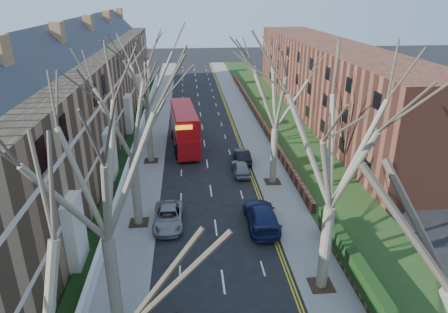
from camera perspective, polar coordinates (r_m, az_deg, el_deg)
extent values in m
cube|color=slate|center=(51.95, -9.77, 4.03)|extent=(3.00, 102.00, 0.12)
cube|color=slate|center=(52.35, 3.46, 4.46)|extent=(3.00, 102.00, 0.12)
cube|color=brown|center=(44.37, -21.03, 6.37)|extent=(9.00, 78.00, 10.00)
cube|color=#2B2E35|center=(43.27, -22.14, 14.01)|extent=(4.67, 78.00, 4.67)
cube|color=silver|center=(43.78, -15.14, 4.84)|extent=(0.12, 78.00, 0.35)
cube|color=silver|center=(42.91, -15.61, 9.29)|extent=(0.12, 78.00, 0.35)
cube|color=brown|center=(57.68, 14.54, 10.54)|extent=(8.00, 54.00, 10.00)
cube|color=brown|center=(56.25, 4.59, 6.24)|extent=(0.35, 54.00, 0.90)
cube|color=white|center=(44.43, -12.61, 1.40)|extent=(0.30, 78.00, 1.00)
cube|color=#1F3714|center=(53.18, 8.28, 4.65)|extent=(6.00, 102.00, 0.06)
cylinder|color=#736652|center=(21.37, -15.48, -17.20)|extent=(0.64, 0.64, 5.25)
cylinder|color=#736652|center=(29.73, -12.43, -5.06)|extent=(0.64, 0.64, 5.07)
cube|color=#2D2116|center=(30.95, -12.04, -9.22)|extent=(1.40, 1.40, 0.05)
cylinder|color=#736652|center=(40.69, -10.61, 2.80)|extent=(0.60, 0.60, 5.25)
cube|color=#2D2116|center=(41.62, -10.36, -0.59)|extent=(1.40, 1.40, 0.05)
cylinder|color=#736652|center=(23.78, 14.26, -12.55)|extent=(0.64, 0.64, 5.25)
cube|color=#2D2116|center=(25.33, 13.68, -17.41)|extent=(1.40, 1.40, 0.05)
cylinder|color=#736652|center=(35.70, 7.12, 0.06)|extent=(0.60, 0.60, 5.07)
cube|color=#2D2116|center=(36.72, 6.93, -3.58)|extent=(1.40, 1.40, 0.05)
cube|color=#B00C11|center=(44.75, -5.62, 3.04)|extent=(3.27, 10.52, 2.07)
cube|color=#B00C11|center=(44.14, -5.72, 5.46)|extent=(3.22, 10.01, 1.88)
cube|color=black|center=(44.62, -5.64, 3.56)|extent=(3.21, 9.70, 0.85)
cube|color=black|center=(44.12, -5.72, 5.58)|extent=(3.20, 9.49, 0.85)
imported|color=gray|center=(30.26, -7.94, -8.56)|extent=(2.18, 4.67, 1.29)
imported|color=#16214E|center=(29.95, 5.36, -8.45)|extent=(2.26, 5.50, 1.59)
imported|color=gray|center=(38.10, 2.42, -1.58)|extent=(1.58, 3.84, 1.30)
imported|color=black|center=(40.83, 2.56, 0.10)|extent=(1.60, 4.03, 1.30)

